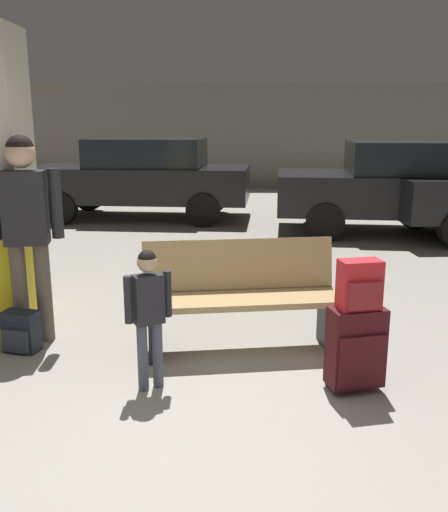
{
  "coord_description": "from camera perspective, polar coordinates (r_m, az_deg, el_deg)",
  "views": [
    {
      "loc": [
        0.19,
        -2.8,
        1.85
      ],
      "look_at": [
        0.21,
        1.3,
        0.85
      ],
      "focal_mm": 39.17,
      "sensor_mm": 36.0,
      "label": 1
    }
  ],
  "objects": [
    {
      "name": "suitcase",
      "position": [
        4.01,
        13.34,
        -9.09
      ],
      "size": [
        0.42,
        0.3,
        0.6
      ],
      "color": "#471419",
      "rests_on": "ground_plane"
    },
    {
      "name": "backpack_dark_floor",
      "position": [
        4.89,
        -20.01,
        -7.29
      ],
      "size": [
        0.31,
        0.25,
        0.34
      ],
      "color": "#1E232D",
      "rests_on": "ground_plane"
    },
    {
      "name": "child",
      "position": [
        3.87,
        -7.75,
        -4.97
      ],
      "size": [
        0.31,
        0.2,
        1.01
      ],
      "color": "#4C5160",
      "rests_on": "ground_plane"
    },
    {
      "name": "ground_plane",
      "position": [
        7.06,
        -1.81,
        -1.88
      ],
      "size": [
        18.0,
        18.0,
        0.1
      ],
      "primitive_type": "cube",
      "color": "gray"
    },
    {
      "name": "adult",
      "position": [
        4.86,
        -19.59,
        3.73
      ],
      "size": [
        0.59,
        0.25,
        1.74
      ],
      "color": "brown",
      "rests_on": "ground_plane"
    },
    {
      "name": "parked_car_near",
      "position": [
        9.75,
        18.04,
        6.93
      ],
      "size": [
        4.27,
        2.15,
        1.51
      ],
      "color": "black",
      "rests_on": "ground_plane"
    },
    {
      "name": "bench",
      "position": [
        4.58,
        1.8,
        -4.19
      ],
      "size": [
        1.65,
        0.7,
        0.89
      ],
      "color": "tan",
      "rests_on": "ground_plane"
    },
    {
      "name": "parked_car_far",
      "position": [
        10.83,
        -8.33,
        8.08
      ],
      "size": [
        4.24,
        2.09,
        1.51
      ],
      "color": "black",
      "rests_on": "ground_plane"
    },
    {
      "name": "backpack_bright",
      "position": [
        3.86,
        13.71,
        -2.92
      ],
      "size": [
        0.31,
        0.23,
        0.34
      ],
      "color": "red",
      "rests_on": "suitcase"
    },
    {
      "name": "garage_back_wall",
      "position": [
        15.66,
        -1.01,
        12.12
      ],
      "size": [
        18.0,
        0.12,
        2.8
      ],
      "primitive_type": "cube",
      "color": "gray",
      "rests_on": "ground_plane"
    }
  ]
}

